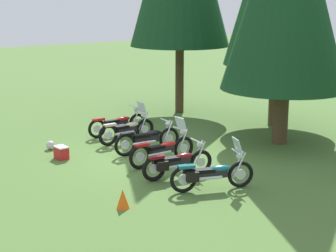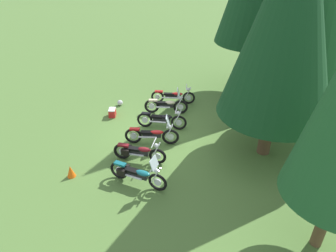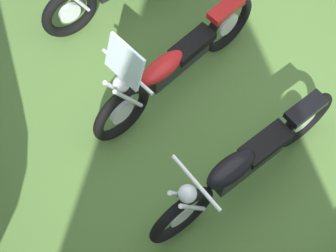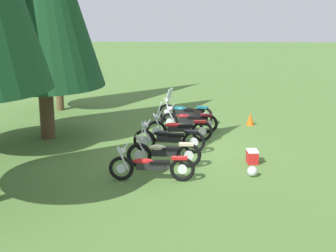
{
  "view_description": "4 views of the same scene",
  "coord_description": "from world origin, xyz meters",
  "px_view_note": "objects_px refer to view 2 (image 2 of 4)",
  "views": [
    {
      "loc": [
        13.74,
        -9.43,
        5.0
      ],
      "look_at": [
        0.07,
        0.56,
        0.97
      ],
      "focal_mm": 58.59,
      "sensor_mm": 36.0,
      "label": 1
    },
    {
      "loc": [
        11.85,
        1.1,
        7.7
      ],
      "look_at": [
        0.75,
        0.56,
        0.93
      ],
      "focal_mm": 32.86,
      "sensor_mm": 36.0,
      "label": 2
    },
    {
      "loc": [
        -1.48,
        2.17,
        5.28
      ],
      "look_at": [
        0.16,
        0.57,
        0.74
      ],
      "focal_mm": 57.32,
      "sensor_mm": 36.0,
      "label": 3
    },
    {
      "loc": [
        -16.34,
        -0.0,
        4.99
      ],
      "look_at": [
        0.19,
        0.24,
        0.7
      ],
      "focal_mm": 53.76,
      "sensor_mm": 36.0,
      "label": 4
    }
  ],
  "objects_px": {
    "pine_tree_2": "(289,18)",
    "traffic_cone": "(71,171)",
    "motorcycle_2": "(162,120)",
    "motorcycle_4": "(139,152)",
    "motorcycle_5": "(137,174)",
    "picnic_cooler": "(112,113)",
    "motorcycle_1": "(167,105)",
    "dropped_helmet": "(120,103)",
    "motorcycle_0": "(173,96)",
    "motorcycle_3": "(153,135)"
  },
  "relations": [
    {
      "from": "motorcycle_5",
      "to": "dropped_helmet",
      "type": "xyz_separation_m",
      "value": [
        -6.16,
        -1.77,
        -0.31
      ]
    },
    {
      "from": "motorcycle_0",
      "to": "motorcycle_1",
      "type": "relative_size",
      "value": 1.07
    },
    {
      "from": "motorcycle_5",
      "to": "dropped_helmet",
      "type": "distance_m",
      "value": 6.42
    },
    {
      "from": "dropped_helmet",
      "to": "motorcycle_2",
      "type": "bearing_deg",
      "value": 47.25
    },
    {
      "from": "picnic_cooler",
      "to": "traffic_cone",
      "type": "height_order",
      "value": "traffic_cone"
    },
    {
      "from": "motorcycle_2",
      "to": "dropped_helmet",
      "type": "relative_size",
      "value": 7.91
    },
    {
      "from": "motorcycle_4",
      "to": "motorcycle_5",
      "type": "distance_m",
      "value": 1.36
    },
    {
      "from": "motorcycle_4",
      "to": "traffic_cone",
      "type": "xyz_separation_m",
      "value": [
        1.07,
        -2.43,
        -0.2
      ]
    },
    {
      "from": "motorcycle_4",
      "to": "motorcycle_0",
      "type": "bearing_deg",
      "value": 86.64
    },
    {
      "from": "motorcycle_1",
      "to": "pine_tree_2",
      "type": "relative_size",
      "value": 0.25
    },
    {
      "from": "motorcycle_5",
      "to": "motorcycle_0",
      "type": "bearing_deg",
      "value": 101.58
    },
    {
      "from": "motorcycle_2",
      "to": "dropped_helmet",
      "type": "xyz_separation_m",
      "value": [
        -2.24,
        -2.42,
        -0.31
      ]
    },
    {
      "from": "motorcycle_0",
      "to": "motorcycle_1",
      "type": "bearing_deg",
      "value": -103.32
    },
    {
      "from": "motorcycle_5",
      "to": "motorcycle_4",
      "type": "bearing_deg",
      "value": 116.09
    },
    {
      "from": "pine_tree_2",
      "to": "traffic_cone",
      "type": "relative_size",
      "value": 18.9
    },
    {
      "from": "motorcycle_1",
      "to": "motorcycle_4",
      "type": "xyz_separation_m",
      "value": [
        4.05,
        -0.91,
        -0.03
      ]
    },
    {
      "from": "motorcycle_3",
      "to": "motorcycle_1",
      "type": "bearing_deg",
      "value": 80.51
    },
    {
      "from": "motorcycle_4",
      "to": "traffic_cone",
      "type": "height_order",
      "value": "motorcycle_4"
    },
    {
      "from": "picnic_cooler",
      "to": "motorcycle_0",
      "type": "bearing_deg",
      "value": 117.61
    },
    {
      "from": "pine_tree_2",
      "to": "dropped_helmet",
      "type": "xyz_separation_m",
      "value": [
        -3.94,
        -6.81,
        -5.32
      ]
    },
    {
      "from": "motorcycle_0",
      "to": "pine_tree_2",
      "type": "height_order",
      "value": "pine_tree_2"
    },
    {
      "from": "motorcycle_2",
      "to": "motorcycle_4",
      "type": "bearing_deg",
      "value": -100.79
    },
    {
      "from": "motorcycle_2",
      "to": "traffic_cone",
      "type": "distance_m",
      "value": 4.85
    },
    {
      "from": "traffic_cone",
      "to": "dropped_helmet",
      "type": "height_order",
      "value": "traffic_cone"
    },
    {
      "from": "motorcycle_2",
      "to": "pine_tree_2",
      "type": "xyz_separation_m",
      "value": [
        1.7,
        4.38,
        5.01
      ]
    },
    {
      "from": "motorcycle_2",
      "to": "picnic_cooler",
      "type": "bearing_deg",
      "value": 164.02
    },
    {
      "from": "dropped_helmet",
      "to": "traffic_cone",
      "type": "bearing_deg",
      "value": -7.57
    },
    {
      "from": "motorcycle_3",
      "to": "traffic_cone",
      "type": "height_order",
      "value": "motorcycle_3"
    },
    {
      "from": "motorcycle_0",
      "to": "traffic_cone",
      "type": "relative_size",
      "value": 4.99
    },
    {
      "from": "motorcycle_4",
      "to": "motorcycle_5",
      "type": "xyz_separation_m",
      "value": [
        1.36,
        0.12,
        0.02
      ]
    },
    {
      "from": "motorcycle_2",
      "to": "motorcycle_4",
      "type": "distance_m",
      "value": 2.68
    },
    {
      "from": "motorcycle_1",
      "to": "motorcycle_4",
      "type": "bearing_deg",
      "value": -102.14
    },
    {
      "from": "motorcycle_0",
      "to": "traffic_cone",
      "type": "distance_m",
      "value": 7.25
    },
    {
      "from": "motorcycle_1",
      "to": "motorcycle_5",
      "type": "height_order",
      "value": "motorcycle_1"
    },
    {
      "from": "motorcycle_5",
      "to": "picnic_cooler",
      "type": "bearing_deg",
      "value": 132.41
    },
    {
      "from": "motorcycle_1",
      "to": "dropped_helmet",
      "type": "xyz_separation_m",
      "value": [
        -0.75,
        -2.56,
        -0.32
      ]
    },
    {
      "from": "motorcycle_1",
      "to": "traffic_cone",
      "type": "bearing_deg",
      "value": -122.57
    },
    {
      "from": "motorcycle_1",
      "to": "motorcycle_2",
      "type": "relative_size",
      "value": 0.94
    },
    {
      "from": "motorcycle_0",
      "to": "picnic_cooler",
      "type": "relative_size",
      "value": 4.97
    },
    {
      "from": "motorcycle_1",
      "to": "pine_tree_2",
      "type": "xyz_separation_m",
      "value": [
        3.18,
        4.24,
        5.01
      ]
    },
    {
      "from": "motorcycle_4",
      "to": "motorcycle_5",
      "type": "bearing_deg",
      "value": -75.18
    },
    {
      "from": "motorcycle_2",
      "to": "pine_tree_2",
      "type": "distance_m",
      "value": 6.87
    },
    {
      "from": "motorcycle_4",
      "to": "dropped_helmet",
      "type": "xyz_separation_m",
      "value": [
        -4.8,
        -1.65,
        -0.29
      ]
    },
    {
      "from": "traffic_cone",
      "to": "picnic_cooler",
      "type": "bearing_deg",
      "value": 172.55
    },
    {
      "from": "motorcycle_1",
      "to": "motorcycle_4",
      "type": "relative_size",
      "value": 1.02
    },
    {
      "from": "motorcycle_5",
      "to": "traffic_cone",
      "type": "relative_size",
      "value": 4.58
    },
    {
      "from": "motorcycle_0",
      "to": "motorcycle_2",
      "type": "xyz_separation_m",
      "value": [
        2.63,
        -0.44,
        0.04
      ]
    },
    {
      "from": "motorcycle_4",
      "to": "picnic_cooler",
      "type": "height_order",
      "value": "motorcycle_4"
    },
    {
      "from": "motorcycle_5",
      "to": "dropped_helmet",
      "type": "relative_size",
      "value": 7.34
    },
    {
      "from": "motorcycle_3",
      "to": "dropped_helmet",
      "type": "height_order",
      "value": "motorcycle_3"
    }
  ]
}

